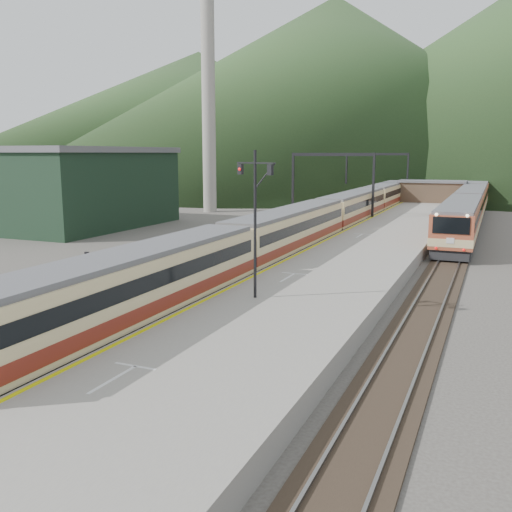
% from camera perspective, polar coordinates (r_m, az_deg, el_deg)
% --- Properties ---
extents(track_main, '(2.60, 200.00, 0.23)m').
position_cam_1_polar(track_main, '(50.45, 6.06, 1.21)').
color(track_main, black).
rests_on(track_main, ground).
extents(track_far, '(2.60, 200.00, 0.23)m').
position_cam_1_polar(track_far, '(52.10, 0.79, 1.55)').
color(track_far, black).
rests_on(track_far, ground).
extents(track_second, '(2.60, 200.00, 0.23)m').
position_cam_1_polar(track_second, '(48.42, 19.18, 0.32)').
color(track_second, black).
rests_on(track_second, ground).
extents(platform, '(8.00, 100.00, 1.00)m').
position_cam_1_polar(platform, '(47.13, 11.88, 0.94)').
color(platform, gray).
rests_on(platform, ground).
extents(gantry_near, '(9.55, 0.25, 8.00)m').
position_cam_1_polar(gantry_near, '(65.07, 7.63, 8.08)').
color(gantry_near, black).
rests_on(gantry_near, ground).
extents(gantry_far, '(9.55, 0.25, 8.00)m').
position_cam_1_polar(gantry_far, '(89.41, 11.96, 8.52)').
color(gantry_far, black).
rests_on(gantry_far, ground).
extents(warehouse, '(14.50, 20.50, 8.60)m').
position_cam_1_polar(warehouse, '(65.45, -17.61, 6.60)').
color(warehouse, black).
rests_on(warehouse, ground).
extents(smokestack, '(1.80, 1.80, 30.00)m').
position_cam_1_polar(smokestack, '(78.96, -4.77, 15.34)').
color(smokestack, '#9E998E').
rests_on(smokestack, ground).
extents(station_shed, '(9.40, 4.40, 3.10)m').
position_cam_1_polar(station_shed, '(86.31, 17.16, 6.22)').
color(station_shed, '#503D2D').
rests_on(station_shed, platform).
extents(hill_a, '(180.00, 180.00, 60.00)m').
position_cam_1_polar(hill_a, '(206.23, 7.86, 16.29)').
color(hill_a, '#2B4824').
rests_on(hill_a, ground).
extents(hill_d, '(200.00, 200.00, 55.00)m').
position_cam_1_polar(hill_d, '(282.50, -5.66, 14.16)').
color(hill_d, '#2B4824').
rests_on(hill_d, ground).
extents(main_train, '(2.97, 81.42, 3.63)m').
position_cam_1_polar(main_train, '(53.27, 7.12, 3.81)').
color(main_train, '#D7C287').
rests_on(main_train, track_main).
extents(second_train, '(3.13, 64.05, 3.82)m').
position_cam_1_polar(second_train, '(75.12, 20.76, 5.15)').
color(second_train, '#AA4D31').
rests_on(second_train, track_second).
extents(signal_mast, '(2.13, 0.74, 7.08)m').
position_cam_1_polar(signal_mast, '(27.12, -0.09, 4.70)').
color(signal_mast, black).
rests_on(signal_mast, platform).
extents(short_signal_b, '(0.26, 0.22, 2.27)m').
position_cam_1_polar(short_signal_b, '(37.80, -5.57, 0.34)').
color(short_signal_b, black).
rests_on(short_signal_b, ground).
extents(short_signal_c, '(0.24, 0.19, 2.27)m').
position_cam_1_polar(short_signal_c, '(34.76, -16.51, -0.91)').
color(short_signal_c, black).
rests_on(short_signal_c, ground).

